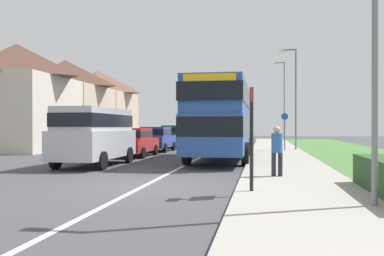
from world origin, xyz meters
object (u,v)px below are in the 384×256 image
(parked_van_silver, at_px, (95,132))
(parked_car_red, at_px, (133,141))
(bus_stop_sign, at_px, (252,132))
(parked_car_blue, at_px, (157,138))
(parked_car_dark_green, at_px, (175,135))
(cycle_route_sign, at_px, (285,130))
(street_lamp_far, at_px, (283,97))
(pedestrian_at_stop, at_px, (277,149))
(street_lamp_near, at_px, (369,8))
(double_decker_bus, at_px, (222,117))
(street_lamp_mid, at_px, (294,92))

(parked_van_silver, distance_m, parked_car_red, 5.27)
(bus_stop_sign, bearing_deg, parked_car_blue, 112.36)
(parked_car_red, distance_m, parked_car_dark_green, 9.98)
(cycle_route_sign, xyz_separation_m, street_lamp_far, (0.75, 16.35, 3.31))
(parked_car_dark_green, height_order, pedestrian_at_stop, parked_car_dark_green)
(pedestrian_at_stop, distance_m, street_lamp_near, 5.58)
(double_decker_bus, bearing_deg, parked_car_red, 163.52)
(bus_stop_sign, height_order, street_lamp_mid, street_lamp_mid)
(parked_van_silver, height_order, parked_car_red, parked_van_silver)
(street_lamp_near, bearing_deg, street_lamp_mid, 89.82)
(cycle_route_sign, height_order, street_lamp_near, street_lamp_near)
(parked_van_silver, height_order, parked_car_dark_green, parked_van_silver)
(parked_car_blue, height_order, street_lamp_far, street_lamp_far)
(pedestrian_at_stop, distance_m, bus_stop_sign, 3.14)
(double_decker_bus, relative_size, parked_car_dark_green, 2.15)
(parked_car_red, relative_size, bus_stop_sign, 1.58)
(parked_car_red, distance_m, street_lamp_far, 23.91)
(parked_van_silver, xyz_separation_m, street_lamp_far, (9.11, 26.98, 3.31))
(parked_van_silver, bearing_deg, parked_car_dark_green, 89.57)
(parked_car_dark_green, height_order, cycle_route_sign, cycle_route_sign)
(parked_car_red, height_order, parked_car_dark_green, parked_car_dark_green)
(double_decker_bus, relative_size, street_lamp_far, 1.16)
(bus_stop_sign, height_order, cycle_route_sign, bus_stop_sign)
(double_decker_bus, xyz_separation_m, cycle_route_sign, (3.38, 6.88, -0.71))
(parked_car_red, xyz_separation_m, street_lamp_mid, (9.10, 6.51, 3.10))
(street_lamp_near, bearing_deg, street_lamp_far, 89.78)
(double_decker_bus, xyz_separation_m, parked_car_blue, (-4.94, 6.15, -1.25))
(double_decker_bus, bearing_deg, cycle_route_sign, 63.81)
(pedestrian_at_stop, height_order, street_lamp_far, street_lamp_far)
(parked_van_silver, relative_size, street_lamp_near, 0.73)
(parked_car_dark_green, distance_m, cycle_route_sign, 9.45)
(parked_van_silver, xyz_separation_m, cycle_route_sign, (8.36, 10.62, 0.00))
(pedestrian_at_stop, relative_size, street_lamp_near, 0.24)
(double_decker_bus, bearing_deg, street_lamp_near, -70.69)
(street_lamp_mid, xyz_separation_m, street_lamp_far, (0.07, 15.23, 0.77))
(bus_stop_sign, xyz_separation_m, street_lamp_near, (2.30, -1.42, 2.43))
(street_lamp_near, bearing_deg, pedestrian_at_stop, 109.81)
(parked_car_red, bearing_deg, bus_stop_sign, -59.59)
(parked_van_silver, relative_size, parked_car_red, 1.21)
(parked_car_dark_green, bearing_deg, parked_car_red, -91.01)
(pedestrian_at_stop, xyz_separation_m, street_lamp_far, (1.73, 30.21, 3.76))
(double_decker_bus, distance_m, street_lamp_far, 23.74)
(pedestrian_at_stop, bearing_deg, cycle_route_sign, 85.95)
(parked_car_red, bearing_deg, street_lamp_far, 67.13)
(bus_stop_sign, xyz_separation_m, street_lamp_far, (2.43, 33.22, 3.19))
(parked_car_blue, bearing_deg, bus_stop_sign, -67.64)
(parked_van_silver, xyz_separation_m, street_lamp_mid, (9.04, 11.75, 2.54))
(double_decker_bus, bearing_deg, bus_stop_sign, -80.35)
(parked_car_red, bearing_deg, parked_van_silver, -89.32)
(bus_stop_sign, bearing_deg, parked_car_red, 120.41)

